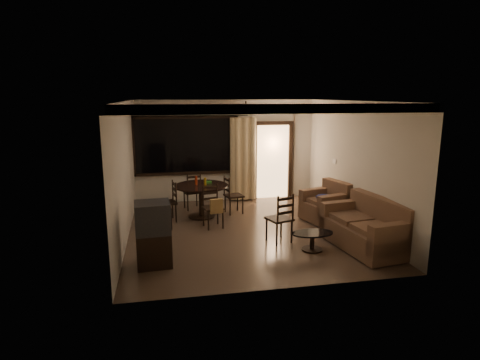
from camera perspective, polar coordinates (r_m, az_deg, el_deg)
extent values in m
plane|color=#7F6651|center=(8.88, 0.78, -7.21)|extent=(5.50, 5.50, 0.00)
plane|color=beige|center=(11.20, -2.05, 4.18)|extent=(5.00, 0.00, 5.00)
plane|color=beige|center=(5.92, 6.21, -2.96)|extent=(5.00, 0.00, 5.00)
plane|color=beige|center=(8.39, -16.16, 1.08)|extent=(0.00, 5.50, 5.50)
plane|color=beige|center=(9.35, 16.00, 2.17)|extent=(0.00, 5.50, 5.50)
plane|color=white|center=(8.39, 0.84, 11.17)|extent=(5.50, 5.50, 0.00)
cube|color=black|center=(11.03, -7.70, 4.88)|extent=(2.70, 0.04, 1.45)
cylinder|color=black|center=(10.88, -7.26, 9.05)|extent=(3.20, 0.03, 0.03)
cube|color=#FFC684|center=(11.49, 4.67, 2.58)|extent=(0.91, 0.03, 2.08)
cube|color=white|center=(10.29, 13.28, 2.61)|extent=(0.02, 0.18, 0.12)
cylinder|color=black|center=(8.39, 0.84, 10.76)|extent=(0.03, 0.03, 0.12)
cylinder|color=black|center=(8.39, 0.83, 10.15)|extent=(0.16, 0.16, 0.08)
cylinder|color=black|center=(9.69, -5.54, -0.83)|extent=(1.28, 1.28, 0.04)
cylinder|color=black|center=(9.78, -5.50, -3.02)|extent=(0.13, 0.13, 0.75)
cylinder|color=black|center=(9.89, -5.45, -5.14)|extent=(0.64, 0.64, 0.03)
cylinder|color=maroon|center=(9.68, -6.25, -0.07)|extent=(0.06, 0.06, 0.22)
cylinder|color=#B08412|center=(9.64, -4.97, -0.21)|extent=(0.06, 0.06, 0.18)
cube|color=#2C7924|center=(9.87, -4.47, -0.30)|extent=(0.14, 0.10, 0.05)
cube|color=black|center=(9.56, -10.37, -3.18)|extent=(0.50, 0.50, 0.04)
cube|color=black|center=(10.05, -0.87, -2.24)|extent=(0.50, 0.50, 0.04)
cube|color=black|center=(8.99, -3.86, -3.98)|extent=(0.50, 0.50, 0.04)
cube|color=tan|center=(8.75, -3.37, -3.74)|extent=(0.29, 0.14, 0.32)
cube|color=black|center=(10.51, -6.82, -1.68)|extent=(0.50, 0.50, 0.04)
cube|color=black|center=(7.23, -12.14, -9.53)|extent=(0.62, 0.57, 0.60)
cube|color=black|center=(7.05, -12.34, -5.23)|extent=(0.62, 0.57, 0.54)
cube|color=black|center=(7.06, -9.90, -5.09)|extent=(0.05, 0.43, 0.36)
cube|color=#4A2722|center=(8.19, 17.24, -7.64)|extent=(1.19, 1.90, 0.45)
cube|color=#4A2722|center=(8.29, 19.43, -4.87)|extent=(0.48, 1.80, 0.72)
cube|color=#4A2722|center=(7.53, 20.92, -7.82)|extent=(0.97, 0.33, 0.56)
cube|color=#4A2722|center=(8.73, 14.28, -4.70)|extent=(0.97, 0.33, 0.56)
cube|color=#4A2722|center=(8.08, 17.04, -5.98)|extent=(0.89, 1.64, 0.13)
cube|color=#4A2722|center=(9.71, 11.98, -4.35)|extent=(1.11, 1.11, 0.42)
cube|color=#4A2722|center=(9.83, 13.65, -2.11)|extent=(0.45, 0.93, 0.69)
cube|color=#4A2722|center=(9.38, 13.38, -3.63)|extent=(0.92, 0.43, 0.53)
cube|color=#4A2722|center=(9.92, 10.77, -2.67)|extent=(0.92, 0.43, 0.53)
cube|color=#4A2722|center=(9.61, 11.79, -3.00)|extent=(0.80, 0.83, 0.13)
ellipsoid|color=navy|center=(9.58, 11.82, -2.34)|extent=(0.38, 0.32, 0.11)
ellipsoid|color=black|center=(7.83, 10.28, -7.45)|extent=(0.81, 0.48, 0.03)
cylinder|color=black|center=(7.88, 10.23, -8.62)|extent=(0.09, 0.09, 0.32)
cylinder|color=black|center=(7.94, 10.19, -9.68)|extent=(0.39, 0.39, 0.03)
cube|color=black|center=(8.13, 5.60, -5.51)|extent=(0.57, 0.57, 0.04)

